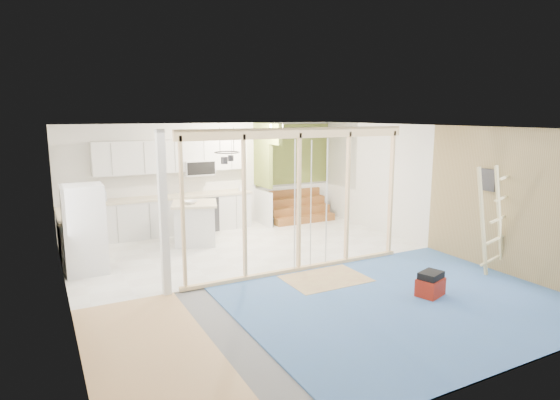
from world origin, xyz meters
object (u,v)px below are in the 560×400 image
toolbox (430,285)px  ladder (493,221)px  island (195,224)px  fridge (85,230)px

toolbox → ladder: size_ratio=0.26×
island → toolbox: 5.19m
island → ladder: (3.98, -4.39, 0.53)m
fridge → ladder: ladder is taller
fridge → toolbox: 5.95m
toolbox → fridge: bearing=123.3°
island → ladder: bearing=-29.4°
fridge → ladder: bearing=-28.1°
island → ladder: size_ratio=0.62×
ladder → fridge: bearing=150.2°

